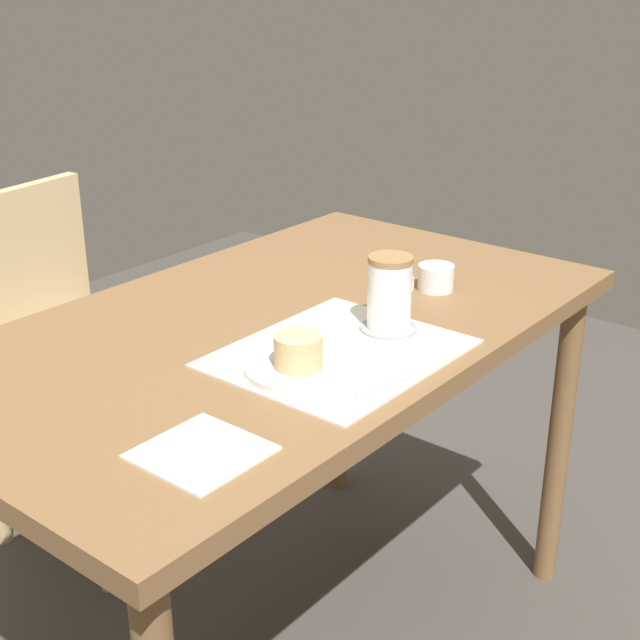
{
  "coord_description": "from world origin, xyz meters",
  "views": [
    {
      "loc": [
        -1.1,
        -0.98,
        1.36
      ],
      "look_at": [
        -0.05,
        -0.14,
        0.81
      ],
      "focal_mm": 50.0,
      "sensor_mm": 36.0,
      "label": 1
    }
  ],
  "objects_px": {
    "dining_table": "(279,363)",
    "pastry": "(298,351)",
    "coffee_mug": "(390,292)",
    "sugar_bowl": "(436,278)",
    "wooden_chair": "(67,349)",
    "pastry_plate": "(298,370)"
  },
  "relations": [
    {
      "from": "dining_table",
      "to": "sugar_bowl",
      "type": "height_order",
      "value": "sugar_bowl"
    },
    {
      "from": "wooden_chair",
      "to": "pastry",
      "type": "relative_size",
      "value": 11.37
    },
    {
      "from": "wooden_chair",
      "to": "sugar_bowl",
      "type": "bearing_deg",
      "value": 99.69
    },
    {
      "from": "coffee_mug",
      "to": "sugar_bowl",
      "type": "xyz_separation_m",
      "value": [
        0.23,
        0.05,
        -0.05
      ]
    },
    {
      "from": "pastry_plate",
      "to": "wooden_chair",
      "type": "bearing_deg",
      "value": 77.94
    },
    {
      "from": "wooden_chair",
      "to": "sugar_bowl",
      "type": "relative_size",
      "value": 12.33
    },
    {
      "from": "dining_table",
      "to": "wooden_chair",
      "type": "bearing_deg",
      "value": 86.9
    },
    {
      "from": "dining_table",
      "to": "wooden_chair",
      "type": "xyz_separation_m",
      "value": [
        0.04,
        0.72,
        -0.19
      ]
    },
    {
      "from": "pastry_plate",
      "to": "coffee_mug",
      "type": "height_order",
      "value": "coffee_mug"
    },
    {
      "from": "pastry",
      "to": "sugar_bowl",
      "type": "distance_m",
      "value": 0.46
    },
    {
      "from": "dining_table",
      "to": "coffee_mug",
      "type": "height_order",
      "value": "coffee_mug"
    },
    {
      "from": "coffee_mug",
      "to": "sugar_bowl",
      "type": "distance_m",
      "value": 0.24
    },
    {
      "from": "pastry",
      "to": "sugar_bowl",
      "type": "bearing_deg",
      "value": 5.05
    },
    {
      "from": "dining_table",
      "to": "wooden_chair",
      "type": "distance_m",
      "value": 0.75
    },
    {
      "from": "dining_table",
      "to": "pastry_plate",
      "type": "bearing_deg",
      "value": -130.92
    },
    {
      "from": "dining_table",
      "to": "wooden_chair",
      "type": "relative_size",
      "value": 1.47
    },
    {
      "from": "coffee_mug",
      "to": "sugar_bowl",
      "type": "bearing_deg",
      "value": 11.97
    },
    {
      "from": "pastry",
      "to": "coffee_mug",
      "type": "height_order",
      "value": "coffee_mug"
    },
    {
      "from": "wooden_chair",
      "to": "pastry",
      "type": "height_order",
      "value": "wooden_chair"
    },
    {
      "from": "pastry",
      "to": "sugar_bowl",
      "type": "xyz_separation_m",
      "value": [
        0.46,
        0.04,
        -0.02
      ]
    },
    {
      "from": "dining_table",
      "to": "pastry",
      "type": "xyz_separation_m",
      "value": [
        -0.15,
        -0.18,
        0.13
      ]
    },
    {
      "from": "dining_table",
      "to": "coffee_mug",
      "type": "relative_size",
      "value": 9.99
    }
  ]
}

